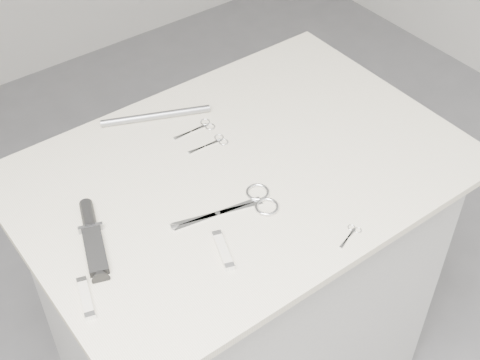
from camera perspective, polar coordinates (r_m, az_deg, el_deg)
plinth at (r=1.85m, az=0.09°, el=-9.71°), size 0.90×0.60×0.90m
display_board at (r=1.51m, az=0.11°, el=0.83°), size 1.00×0.70×0.02m
large_shears at (r=1.41m, az=0.56°, el=-2.10°), size 0.23×0.11×0.01m
embroidery_scissors_a at (r=1.56m, az=-2.28°, el=3.18°), size 0.10×0.04×0.00m
embroidery_scissors_b at (r=1.61m, az=-3.44°, el=4.47°), size 0.11×0.05×0.00m
tiny_scissors at (r=1.37m, az=9.44°, el=-4.57°), size 0.07×0.04×0.00m
sheathed_knife at (r=1.38m, az=-12.52°, el=-4.55°), size 0.09×0.20×0.03m
pocket_knife_a at (r=1.32m, az=-1.46°, el=-5.99°), size 0.05×0.10×0.01m
pocket_knife_b at (r=1.28m, az=-13.02°, el=-9.76°), size 0.05×0.10×0.01m
metal_rail at (r=1.64m, az=-7.19°, el=5.45°), size 0.25×0.12×0.02m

